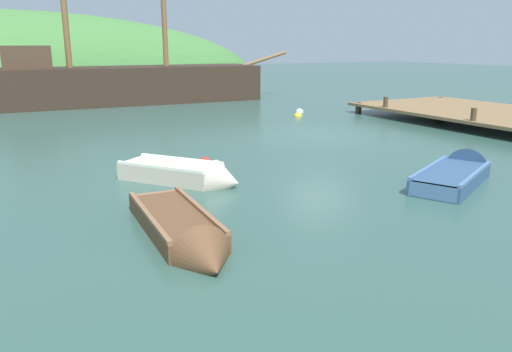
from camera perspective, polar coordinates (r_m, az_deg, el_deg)
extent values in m
plane|color=#33564C|center=(17.53, 7.34, 4.60)|extent=(120.00, 120.00, 0.00)
cube|color=olive|center=(22.84, 23.53, 6.88)|extent=(6.02, 8.91, 0.12)
cylinder|color=#4F3D27|center=(23.84, 11.61, 6.94)|extent=(0.28, 0.28, 1.06)
cylinder|color=#4F3D27|center=(27.54, 20.23, 7.35)|extent=(0.28, 0.28, 1.06)
cylinder|color=#4F3D27|center=(19.29, 23.64, 6.48)|extent=(0.20, 0.20, 0.45)
cylinder|color=#4F3D27|center=(22.29, 14.62, 8.20)|extent=(0.20, 0.20, 0.45)
ellipsoid|color=#477F3D|center=(46.51, -26.94, 9.43)|extent=(45.05, 19.00, 11.65)
cube|color=#38281E|center=(28.17, -15.58, 9.16)|extent=(15.52, 4.25, 2.73)
cube|color=#997A51|center=(28.08, -15.77, 11.83)|extent=(14.89, 3.93, 0.10)
cylinder|color=olive|center=(31.02, 0.96, 13.24)|extent=(2.95, 0.30, 0.97)
cube|color=#4C3828|center=(27.57, -24.87, 12.24)|extent=(2.29, 2.68, 1.10)
cube|color=brown|center=(8.64, -9.31, -5.53)|extent=(1.12, 2.81, 0.42)
cone|color=brown|center=(7.12, -5.40, -9.95)|extent=(0.96, 0.74, 0.92)
cube|color=#8E6242|center=(9.84, -11.47, -2.71)|extent=(0.88, 0.17, 0.30)
cube|color=#8E6242|center=(8.16, -8.41, -5.62)|extent=(0.90, 0.23, 0.05)
cube|color=#8E6242|center=(9.04, -10.20, -3.65)|extent=(0.90, 0.23, 0.05)
cube|color=#8E6242|center=(8.46, -12.28, -4.39)|extent=(0.23, 2.70, 0.07)
cube|color=#8E6242|center=(8.69, -6.55, -3.64)|extent=(0.23, 2.70, 0.07)
cube|color=beige|center=(11.77, -9.71, 0.14)|extent=(2.18, 2.46, 0.50)
cone|color=beige|center=(11.02, -3.37, -0.66)|extent=(1.10, 1.04, 0.93)
cube|color=white|center=(12.40, -14.00, 1.03)|extent=(0.77, 0.62, 0.35)
cube|color=white|center=(11.50, -8.06, 0.85)|extent=(0.83, 0.68, 0.05)
cube|color=white|center=(11.95, -11.37, 1.24)|extent=(0.83, 0.68, 0.05)
cube|color=white|center=(11.34, -11.04, 1.00)|extent=(1.44, 1.88, 0.07)
cube|color=white|center=(12.06, -8.57, 1.93)|extent=(1.44, 1.88, 0.07)
cube|color=#335175|center=(11.99, 21.38, -0.56)|extent=(2.88, 2.14, 0.44)
cone|color=#335175|center=(13.58, 23.24, 0.97)|extent=(1.05, 1.22, 1.03)
cube|color=#4F75A1|center=(10.77, 19.61, -1.69)|extent=(0.53, 0.93, 0.31)
cube|color=#4F75A1|center=(12.40, 22.02, 0.63)|extent=(0.59, 0.98, 0.05)
cube|color=#4F75A1|center=(11.51, 20.84, -0.28)|extent=(0.59, 0.98, 0.05)
cube|color=#4F75A1|center=(11.82, 23.84, 0.25)|extent=(2.40, 1.21, 0.07)
cube|color=#4F75A1|center=(12.06, 19.20, 0.96)|extent=(2.40, 1.21, 0.07)
sphere|color=white|center=(23.59, 5.00, 7.26)|extent=(0.37, 0.37, 0.37)
sphere|color=red|center=(13.46, -5.90, 1.55)|extent=(0.31, 0.31, 0.31)
sphere|color=yellow|center=(22.22, 4.80, 6.80)|extent=(0.37, 0.37, 0.37)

